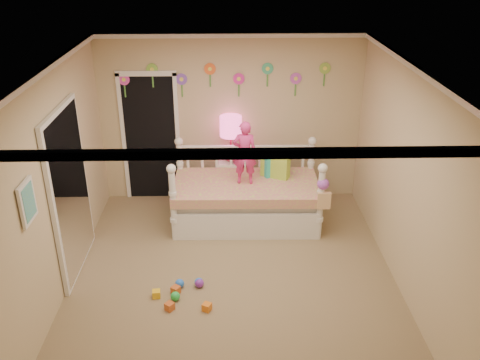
{
  "coord_description": "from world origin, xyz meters",
  "views": [
    {
      "loc": [
        -0.05,
        -5.28,
        3.83
      ],
      "look_at": [
        0.1,
        0.6,
        1.05
      ],
      "focal_mm": 38.35,
      "sensor_mm": 36.0,
      "label": 1
    }
  ],
  "objects_px": {
    "child": "(245,153)",
    "nightstand": "(231,181)",
    "daybed": "(246,186)",
    "table_lamp": "(231,132)"
  },
  "relations": [
    {
      "from": "daybed",
      "to": "nightstand",
      "type": "distance_m",
      "value": 0.75
    },
    {
      "from": "nightstand",
      "to": "table_lamp",
      "type": "distance_m",
      "value": 0.83
    },
    {
      "from": "daybed",
      "to": "table_lamp",
      "type": "xyz_separation_m",
      "value": [
        -0.21,
        0.67,
        0.59
      ]
    },
    {
      "from": "child",
      "to": "table_lamp",
      "type": "relative_size",
      "value": 1.27
    },
    {
      "from": "child",
      "to": "table_lamp",
      "type": "bearing_deg",
      "value": -72.81
    },
    {
      "from": "child",
      "to": "nightstand",
      "type": "bearing_deg",
      "value": -72.81
    },
    {
      "from": "child",
      "to": "daybed",
      "type": "bearing_deg",
      "value": -133.32
    },
    {
      "from": "table_lamp",
      "to": "nightstand",
      "type": "bearing_deg",
      "value": 0.0
    },
    {
      "from": "daybed",
      "to": "table_lamp",
      "type": "height_order",
      "value": "table_lamp"
    },
    {
      "from": "daybed",
      "to": "nightstand",
      "type": "xyz_separation_m",
      "value": [
        -0.21,
        0.67,
        -0.24
      ]
    }
  ]
}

